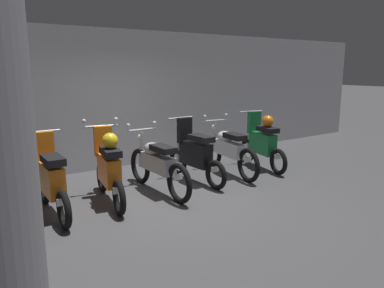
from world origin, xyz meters
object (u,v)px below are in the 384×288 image
Objects in this scene: motorbike_slot_6 at (262,142)px; motorbike_slot_5 at (229,150)px; motorbike_slot_2 at (109,167)px; motorbike_slot_4 at (194,154)px; motorbike_slot_1 at (51,179)px; motorbike_slot_3 at (157,164)px.

motorbike_slot_5 is at bearing 176.58° from motorbike_slot_6.
motorbike_slot_2 reaches higher than motorbike_slot_5.
motorbike_slot_4 is (1.73, 0.14, -0.04)m from motorbike_slot_2.
motorbike_slot_2 is at bearing 0.35° from motorbike_slot_1.
motorbike_slot_5 is (2.61, 0.20, -0.08)m from motorbike_slot_2.
motorbike_slot_3 is at bearing 0.01° from motorbike_slot_2.
motorbike_slot_1 is 4.36m from motorbike_slot_6.
motorbike_slot_5 is (1.74, 0.20, 0.00)m from motorbike_slot_3.
motorbike_slot_4 is (0.87, 0.14, 0.03)m from motorbike_slot_3.
motorbike_slot_1 is 1.00× the size of motorbike_slot_4.
motorbike_slot_6 is at bearing 1.95° from motorbike_slot_1.
motorbike_slot_6 is at bearing -3.42° from motorbike_slot_5.
motorbike_slot_1 and motorbike_slot_4 have the same top height.
motorbike_slot_2 is 0.99× the size of motorbike_slot_4.
motorbike_slot_1 is at bearing -178.05° from motorbike_slot_6.
motorbike_slot_1 is at bearing -176.70° from motorbike_slot_5.
motorbike_slot_1 is 1.74m from motorbike_slot_3.
motorbike_slot_2 is 0.86× the size of motorbike_slot_3.
motorbike_slot_6 reaches higher than motorbike_slot_5.
motorbike_slot_4 is at bearing 9.04° from motorbike_slot_3.
motorbike_slot_4 reaches higher than motorbike_slot_5.
motorbike_slot_3 is (0.87, 0.00, -0.08)m from motorbike_slot_2.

